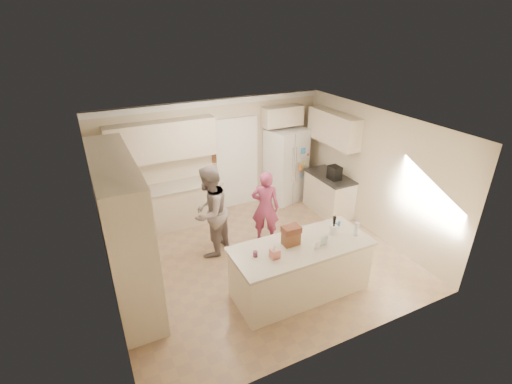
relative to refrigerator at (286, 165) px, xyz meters
name	(u,v)px	position (x,y,z in m)	size (l,w,h in m)	color
floor	(259,259)	(-1.74, -2.03, -0.91)	(5.20, 4.60, 0.02)	#A0815E
ceiling	(260,125)	(-1.74, -2.03, 1.71)	(5.20, 4.60, 0.02)	white
wall_back	(214,157)	(-1.74, 0.28, 0.40)	(5.20, 0.02, 2.60)	beige
wall_front	(342,273)	(-1.74, -4.34, 0.40)	(5.20, 0.02, 2.60)	beige
wall_left	(102,233)	(-4.35, -2.03, 0.40)	(0.02, 4.60, 2.60)	beige
wall_right	(374,173)	(0.87, -2.03, 0.40)	(0.02, 4.60, 2.60)	beige
crown_back	(212,103)	(-1.74, 0.23, 1.63)	(5.20, 0.08, 0.12)	white
pantry_bank	(123,229)	(-4.04, -1.83, 0.28)	(0.60, 2.60, 2.35)	beige
back_base_cab	(171,207)	(-2.89, -0.03, -0.46)	(2.20, 0.60, 0.88)	beige
back_countertop	(169,188)	(-2.89, -0.04, 0.00)	(2.24, 0.63, 0.04)	beige
back_upper_cab	(162,141)	(-2.89, 0.10, 1.00)	(2.20, 0.35, 0.80)	beige
doorway_opening	(237,164)	(-1.19, 0.25, 0.15)	(0.90, 0.06, 2.10)	black
doorway_casing	(238,164)	(-1.19, 0.22, 0.15)	(1.02, 0.03, 2.22)	white
wall_frame_upper	(215,147)	(-1.72, 0.24, 0.65)	(0.15, 0.02, 0.20)	brown
wall_frame_lower	(215,158)	(-1.72, 0.24, 0.38)	(0.15, 0.02, 0.20)	brown
refrigerator	(286,165)	(0.00, 0.00, 0.00)	(0.90, 0.70, 1.80)	white
fridge_seam	(294,170)	(0.00, -0.35, 0.00)	(0.01, 0.02, 1.78)	gray
fridge_dispenser	(286,162)	(-0.22, -0.37, 0.25)	(0.22, 0.03, 0.35)	black
fridge_handle_l	(292,165)	(-0.05, -0.37, 0.15)	(0.02, 0.02, 0.85)	silver
fridge_handle_r	(296,164)	(0.05, -0.37, 0.15)	(0.02, 0.02, 0.85)	silver
over_fridge_cab	(282,116)	(-0.09, 0.10, 1.20)	(0.95, 0.35, 0.45)	beige
right_base_cab	(329,194)	(0.56, -1.03, -0.46)	(0.60, 1.20, 0.88)	beige
right_countertop	(330,176)	(0.55, -1.03, 0.00)	(0.63, 1.24, 0.04)	#2D2B28
right_upper_cab	(334,128)	(0.69, -0.83, 1.05)	(0.35, 1.50, 0.70)	beige
coffee_maker	(335,173)	(0.51, -1.23, 0.17)	(0.22, 0.28, 0.30)	black
island_base	(300,270)	(-1.54, -3.13, -0.46)	(2.20, 0.90, 0.88)	beige
island_top	(302,246)	(-1.54, -3.13, 0.00)	(2.28, 0.96, 0.05)	beige
utensil_crock	(334,230)	(-0.89, -3.08, 0.10)	(0.13, 0.13, 0.15)	white
tissue_box	(275,254)	(-2.09, -3.23, 0.10)	(0.13, 0.13, 0.14)	#DA766C
tissue_plume	(275,247)	(-2.09, -3.23, 0.20)	(0.08, 0.08, 0.08)	white
dollhouse_body	(291,238)	(-1.69, -3.03, 0.14)	(0.26, 0.18, 0.22)	brown
dollhouse_roof	(291,230)	(-1.69, -3.03, 0.30)	(0.28, 0.20, 0.10)	#592D1E
jam_jar	(255,254)	(-2.34, -3.08, 0.07)	(0.07, 0.07, 0.09)	#59263F
greeting_card_a	(318,245)	(-1.39, -3.33, 0.11)	(0.12, 0.01, 0.16)	white
greeting_card_b	(324,241)	(-1.24, -3.28, 0.11)	(0.12, 0.01, 0.16)	silver
water_bottle	(356,229)	(-0.59, -3.28, 0.14)	(0.07, 0.07, 0.24)	silver
shaker_salt	(336,224)	(-0.72, -2.91, 0.07)	(0.05, 0.05, 0.09)	teal
shaker_pepper	(339,223)	(-0.65, -2.91, 0.07)	(0.05, 0.05, 0.09)	teal
teen_boy	(210,212)	(-2.47, -1.40, 0.00)	(0.87, 0.68, 1.79)	gray
teen_girl	(265,207)	(-1.34, -1.48, -0.13)	(0.56, 0.37, 1.53)	#A4385B
fridge_magnets	(294,170)	(0.00, -0.36, 0.00)	(0.76, 0.02, 1.44)	tan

